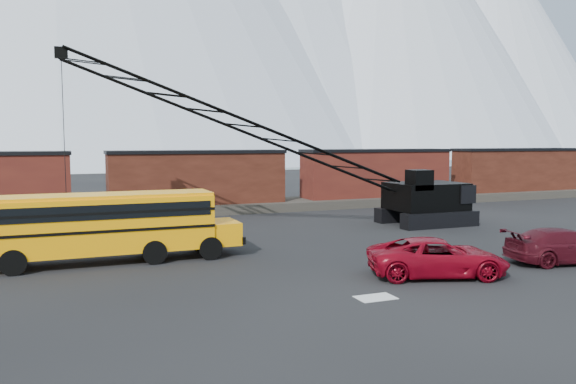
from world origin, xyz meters
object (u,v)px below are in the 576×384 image
at_px(red_pickup, 438,257).
at_px(maroon_suv, 565,246).
at_px(school_bus, 109,224).
at_px(crawler_crane, 259,132).

distance_m(red_pickup, maroon_suv, 6.96).
bearing_deg(school_bus, maroon_suv, -22.24).
height_order(red_pickup, maroon_suv, maroon_suv).
bearing_deg(maroon_suv, red_pickup, 100.14).
xyz_separation_m(school_bus, red_pickup, (12.41, -7.83, -1.00)).
bearing_deg(red_pickup, maroon_suv, -71.94).
height_order(school_bus, red_pickup, school_bus).
bearing_deg(crawler_crane, school_bus, -147.54).
distance_m(school_bus, red_pickup, 14.71).
bearing_deg(red_pickup, crawler_crane, 31.57).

